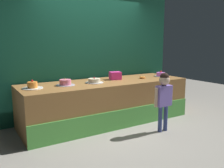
% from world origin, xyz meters
% --- Properties ---
extents(ground_plane, '(12.00, 12.00, 0.00)m').
position_xyz_m(ground_plane, '(0.00, 0.00, 0.00)').
color(ground_plane, gray).
extents(stage_platform, '(3.35, 1.09, 0.81)m').
position_xyz_m(stage_platform, '(0.00, 0.53, 0.41)').
color(stage_platform, '#9E6B38').
rests_on(stage_platform, ground_plane).
extents(curtain_backdrop, '(4.13, 0.08, 2.88)m').
position_xyz_m(curtain_backdrop, '(0.00, 1.17, 1.44)').
color(curtain_backdrop, '#144C38').
rests_on(curtain_backdrop, ground_plane).
extents(child_figure, '(0.41, 0.19, 1.06)m').
position_xyz_m(child_figure, '(0.56, -0.48, 0.68)').
color(child_figure, '#3F4C8C').
rests_on(child_figure, ground_plane).
extents(pink_box, '(0.26, 0.24, 0.16)m').
position_xyz_m(pink_box, '(0.29, 0.66, 0.89)').
color(pink_box, '#EB3399').
rests_on(pink_box, stage_platform).
extents(donut, '(0.13, 0.13, 0.04)m').
position_xyz_m(donut, '(0.86, 0.47, 0.84)').
color(donut, orange).
rests_on(donut, stage_platform).
extents(cake_far_left, '(0.34, 0.34, 0.15)m').
position_xyz_m(cake_far_left, '(-1.43, 0.55, 0.86)').
color(cake_far_left, white).
rests_on(cake_far_left, stage_platform).
extents(cake_center_left, '(0.34, 0.34, 0.14)m').
position_xyz_m(cake_center_left, '(-0.86, 0.54, 0.86)').
color(cake_center_left, silver).
rests_on(cake_center_left, stage_platform).
extents(cake_center_right, '(0.35, 0.35, 0.11)m').
position_xyz_m(cake_center_right, '(-0.29, 0.51, 0.85)').
color(cake_center_right, silver).
rests_on(cake_center_right, stage_platform).
extents(cake_far_right, '(0.30, 0.30, 0.13)m').
position_xyz_m(cake_far_right, '(1.43, 0.51, 0.86)').
color(cake_far_right, white).
rests_on(cake_far_right, stage_platform).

